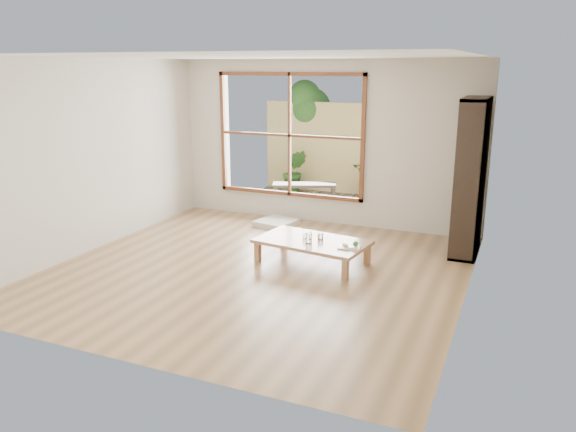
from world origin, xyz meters
name	(u,v)px	position (x,y,z in m)	size (l,w,h in m)	color
ground	(259,270)	(0.00, 0.00, 0.00)	(5.00, 5.00, 0.00)	tan
low_table	(312,243)	(0.53, 0.51, 0.27)	(1.51, 0.99, 0.31)	tan
floor_cushion	(276,223)	(-0.64, 1.96, 0.04)	(0.56, 0.56, 0.08)	silver
bookshelf	(471,177)	(2.31, 1.76, 1.05)	(0.34, 0.95, 2.10)	black
glass_tall	(309,238)	(0.53, 0.36, 0.38)	(0.08, 0.08, 0.15)	silver
glass_mid	(320,236)	(0.61, 0.57, 0.36)	(0.06, 0.06, 0.09)	silver
glass_short	(321,236)	(0.61, 0.60, 0.35)	(0.07, 0.07, 0.09)	silver
glass_small	(305,236)	(0.42, 0.54, 0.35)	(0.06, 0.06, 0.08)	silver
food_tray	(350,246)	(1.07, 0.40, 0.33)	(0.30, 0.23, 0.09)	white
deck	(314,203)	(-0.60, 3.56, 0.00)	(2.80, 2.00, 0.05)	#3B322B
garden_bench	(304,187)	(-0.75, 3.45, 0.33)	(1.20, 0.76, 0.37)	black
bamboo_fence	(332,148)	(-0.60, 4.56, 0.90)	(2.80, 0.06, 1.80)	tan
shrub_right	(375,177)	(0.39, 4.21, 0.46)	(0.78, 0.68, 0.87)	#2C551F
shrub_left	(295,171)	(-1.26, 4.22, 0.45)	(0.47, 0.38, 0.85)	#2C551F
garden_tree	(306,109)	(-1.28, 4.86, 1.63)	(1.04, 0.85, 2.22)	#4C3D2D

